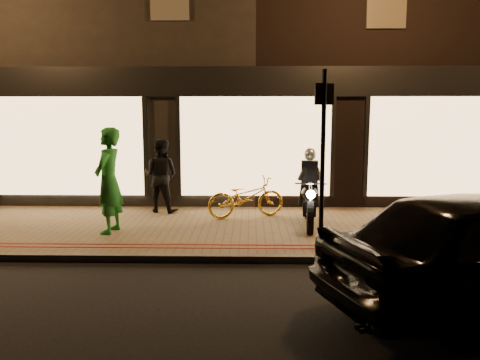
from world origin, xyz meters
name	(u,v)px	position (x,y,z in m)	size (l,w,h in m)	color
ground	(257,263)	(0.00, 0.00, 0.00)	(90.00, 90.00, 0.00)	black
sidewalk	(256,229)	(0.00, 2.00, 0.06)	(50.00, 4.00, 0.12)	brown
kerb_stone	(257,259)	(0.00, 0.05, 0.06)	(50.00, 0.14, 0.12)	#59544C
red_kerb_lines	(257,246)	(0.00, 0.55, 0.12)	(50.00, 0.26, 0.01)	maroon
building_row	(254,58)	(0.00, 8.99, 4.25)	(48.00, 10.11, 8.50)	black
motorcycle	(309,196)	(1.09, 2.13, 0.73)	(0.61, 1.94, 1.59)	black
sign_post	(323,151)	(1.08, 0.47, 1.80)	(0.34, 0.16, 3.00)	black
bicycle_gold	(246,197)	(-0.21, 2.85, 0.57)	(0.60, 1.73, 0.91)	gold
person_green	(109,181)	(-2.83, 1.47, 1.13)	(0.74, 0.49, 2.03)	#22802E
person_dark	(161,176)	(-2.20, 3.41, 0.97)	(0.83, 0.64, 1.70)	black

